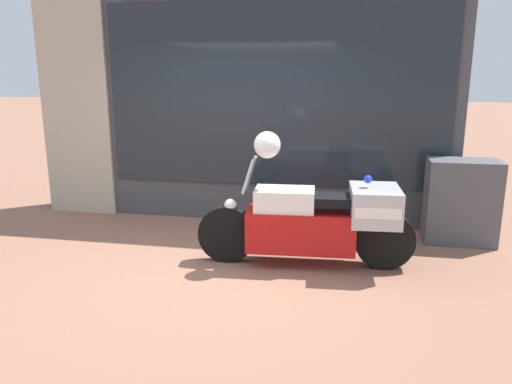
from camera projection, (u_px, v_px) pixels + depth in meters
name	position (u px, v px, depth m)	size (l,w,h in m)	color
ground_plane	(204.00, 267.00, 5.52)	(60.00, 60.00, 0.00)	#8E604C
shop_building	(211.00, 98.00, 7.09)	(5.94, 0.55, 3.45)	#424247
window_display	(273.00, 187.00, 7.26)	(4.44, 0.30, 1.87)	slate
paramedic_motorcycle	(319.00, 220.00, 5.46)	(2.39, 0.70, 1.20)	black
utility_cabinet	(461.00, 202.00, 6.20)	(0.85, 0.48, 1.05)	#4C4C51
white_helmet	(267.00, 145.00, 5.33)	(0.29, 0.29, 0.29)	white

